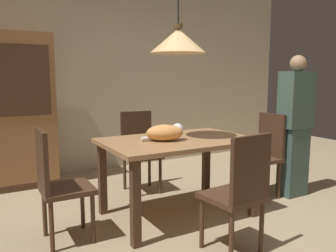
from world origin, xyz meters
name	(u,v)px	position (x,y,z in m)	size (l,w,h in m)	color
ground	(215,238)	(0.00, 0.00, 0.00)	(10.00, 10.00, 0.00)	tan
back_wall	(104,69)	(0.00, 2.65, 1.45)	(6.40, 0.10, 2.90)	beige
dining_table	(178,150)	(-0.01, 0.59, 0.65)	(1.40, 0.90, 0.75)	#A87A4C
chair_far_back	(139,147)	(-0.01, 1.47, 0.51)	(0.43, 0.43, 0.93)	#472D1E
chair_left_side	(57,181)	(-1.14, 0.59, 0.51)	(0.41, 0.41, 0.93)	#472D1E
chair_right_side	(264,151)	(1.12, 0.59, 0.51)	(0.41, 0.41, 0.93)	#472D1E
chair_near_front	(240,189)	(-0.01, -0.29, 0.51)	(0.44, 0.44, 0.93)	#472D1E
cat_sleeping	(166,132)	(-0.15, 0.58, 0.83)	(0.41, 0.33, 0.16)	#E59951
pendant_lamp	(178,41)	(-0.01, 0.59, 1.66)	(0.52, 0.52, 1.30)	#E5B775
hutch_bookcase	(5,115)	(-1.35, 2.32, 0.89)	(1.12, 0.45, 1.85)	olive
person_standing	(295,127)	(1.42, 0.44, 0.79)	(0.36, 0.22, 1.57)	#3D564C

